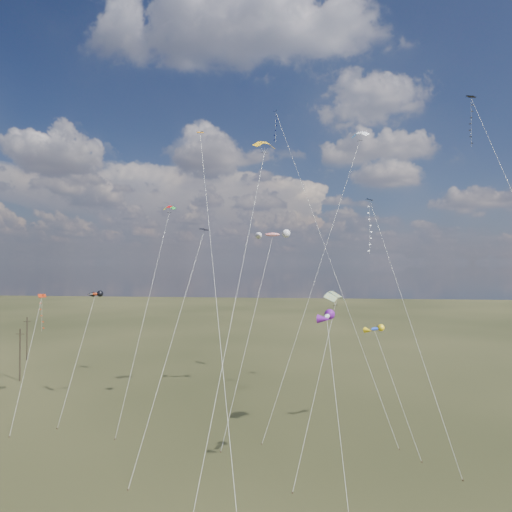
# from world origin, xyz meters

# --- Properties ---
(ground) EXTENTS (400.00, 400.00, 0.00)m
(ground) POSITION_xyz_m (0.00, 0.00, 0.00)
(ground) COLOR black
(ground) RESTS_ON ground
(utility_pole_near) EXTENTS (1.40, 0.20, 8.00)m
(utility_pole_near) POSITION_xyz_m (-38.00, 30.00, 4.09)
(utility_pole_near) COLOR black
(utility_pole_near) RESTS_ON ground
(utility_pole_far) EXTENTS (1.40, 0.20, 8.00)m
(utility_pole_far) POSITION_xyz_m (-46.00, 44.00, 4.09)
(utility_pole_far) COLOR black
(utility_pole_far) RESTS_ON ground
(diamond_black_high) EXTENTS (1.30, 33.02, 37.95)m
(diamond_black_high) POSITION_xyz_m (25.26, 17.63, 32.47)
(diamond_black_high) COLOR black
(diamond_black_high) RESTS_ON ground
(diamond_navy_tall) EXTENTS (13.93, 21.13, 40.72)m
(diamond_navy_tall) POSITION_xyz_m (2.65, 28.84, 34.97)
(diamond_navy_tall) COLOR #0E1B48
(diamond_navy_tall) RESTS_ON ground
(diamond_black_mid) EXTENTS (3.02, 17.36, 22.24)m
(diamond_black_mid) POSITION_xyz_m (-6.45, 11.82, 16.43)
(diamond_black_mid) COLOR black
(diamond_black_mid) RESTS_ON ground
(diamond_red_low) EXTENTS (3.57, 11.10, 14.17)m
(diamond_red_low) POSITION_xyz_m (-27.62, 18.67, 11.30)
(diamond_red_low) COLOR #A2260B
(diamond_red_low) RESTS_ON ground
(diamond_navy_right) EXTENTS (5.76, 17.34, 26.08)m
(diamond_navy_right) POSITION_xyz_m (13.91, 20.10, 21.64)
(diamond_navy_right) COLOR #071344
(diamond_navy_right) RESTS_ON ground
(diamond_orange_center) EXTENTS (8.37, 22.59, 32.09)m
(diamond_orange_center) POSITION_xyz_m (-2.42, 3.29, 20.88)
(diamond_orange_center) COLOR orange
(diamond_orange_center) RESTS_ON ground
(parafoil_yellow) EXTENTS (4.31, 25.59, 33.11)m
(parafoil_yellow) POSITION_xyz_m (1.04, 17.59, 32.28)
(parafoil_yellow) COLOR #E7A510
(parafoil_yellow) RESTS_ON ground
(parafoil_blue_white) EXTENTS (13.17, 19.04, 36.67)m
(parafoil_blue_white) POSITION_xyz_m (13.20, 27.49, 35.81)
(parafoil_blue_white) COLOR #2780D3
(parafoil_blue_white) RESTS_ON ground
(parafoil_striped) EXTENTS (5.36, 11.84, 15.68)m
(parafoil_striped) POSITION_xyz_m (8.87, 10.74, 14.97)
(parafoil_striped) COLOR yellow
(parafoil_striped) RESTS_ON ground
(parafoil_tricolor) EXTENTS (1.89, 18.21, 26.60)m
(parafoil_tricolor) POSITION_xyz_m (-13.41, 26.68, 25.83)
(parafoil_tricolor) COLOR #D1CE15
(parafoil_tricolor) RESTS_ON ground
(novelty_orange_black) EXTENTS (2.47, 8.88, 14.68)m
(novelty_orange_black) POSITION_xyz_m (-20.71, 19.30, 14.16)
(novelty_orange_black) COLOR #EB451A
(novelty_orange_black) RESTS_ON ground
(novelty_white_purple) EXTENTS (2.07, 8.69, 14.31)m
(novelty_white_purple) POSITION_xyz_m (7.65, 1.46, 13.80)
(novelty_white_purple) COLOR silver
(novelty_white_purple) RESTS_ON ground
(novelty_redwhite_stripe) EXTENTS (5.86, 17.91, 22.57)m
(novelty_redwhite_stripe) POSITION_xyz_m (1.49, 24.28, 21.89)
(novelty_redwhite_stripe) COLOR red
(novelty_redwhite_stripe) RESTS_ON ground
(novelty_blue_yellow) EXTENTS (4.30, 8.12, 11.50)m
(novelty_blue_yellow) POSITION_xyz_m (13.28, 14.32, 11.03)
(novelty_blue_yellow) COLOR #1C3DBA
(novelty_blue_yellow) RESTS_ON ground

